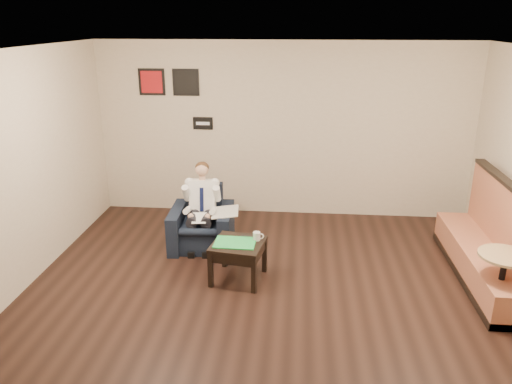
# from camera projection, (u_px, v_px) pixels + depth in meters

# --- Properties ---
(ground) EXTENTS (6.00, 6.00, 0.00)m
(ground) POSITION_uv_depth(u_px,v_px,m) (271.00, 309.00, 5.64)
(ground) COLOR black
(ground) RESTS_ON ground
(wall_back) EXTENTS (6.00, 0.02, 2.80)m
(wall_back) POSITION_uv_depth(u_px,v_px,m) (283.00, 131.00, 7.99)
(wall_back) COLOR beige
(wall_back) RESTS_ON ground
(ceiling) EXTENTS (6.00, 6.00, 0.02)m
(ceiling) POSITION_uv_depth(u_px,v_px,m) (274.00, 53.00, 4.71)
(ceiling) COLOR white
(ceiling) RESTS_ON wall_back
(seating_sign) EXTENTS (0.32, 0.02, 0.20)m
(seating_sign) POSITION_uv_depth(u_px,v_px,m) (203.00, 123.00, 8.06)
(seating_sign) COLOR black
(seating_sign) RESTS_ON wall_back
(art_print_left) EXTENTS (0.42, 0.03, 0.42)m
(art_print_left) POSITION_uv_depth(u_px,v_px,m) (152.00, 82.00, 7.91)
(art_print_left) COLOR #AF1519
(art_print_left) RESTS_ON wall_back
(art_print_right) EXTENTS (0.42, 0.03, 0.42)m
(art_print_right) POSITION_uv_depth(u_px,v_px,m) (186.00, 82.00, 7.86)
(art_print_right) COLOR black
(art_print_right) RESTS_ON wall_back
(armchair) EXTENTS (0.90, 0.90, 0.84)m
(armchair) POSITION_uv_depth(u_px,v_px,m) (202.00, 219.00, 7.07)
(armchair) COLOR black
(armchair) RESTS_ON ground
(seated_man) EXTENTS (0.58, 0.84, 1.14)m
(seated_man) POSITION_uv_depth(u_px,v_px,m) (200.00, 212.00, 6.92)
(seated_man) COLOR white
(seated_man) RESTS_ON armchair
(lap_papers) EXTENTS (0.22, 0.29, 0.01)m
(lap_papers) POSITION_uv_depth(u_px,v_px,m) (199.00, 218.00, 6.85)
(lap_papers) COLOR white
(lap_papers) RESTS_ON seated_man
(newspaper) EXTENTS (0.41, 0.49, 0.01)m
(newspaper) POSITION_uv_depth(u_px,v_px,m) (225.00, 212.00, 6.92)
(newspaper) COLOR silver
(newspaper) RESTS_ON armchair
(side_table) EXTENTS (0.70, 0.70, 0.50)m
(side_table) POSITION_uv_depth(u_px,v_px,m) (238.00, 261.00, 6.22)
(side_table) COLOR black
(side_table) RESTS_ON ground
(green_folder) EXTENTS (0.51, 0.37, 0.01)m
(green_folder) POSITION_uv_depth(u_px,v_px,m) (235.00, 243.00, 6.12)
(green_folder) COLOR green
(green_folder) RESTS_ON side_table
(coffee_mug) EXTENTS (0.10, 0.10, 0.11)m
(coffee_mug) POSITION_uv_depth(u_px,v_px,m) (257.00, 236.00, 6.19)
(coffee_mug) COLOR white
(coffee_mug) RESTS_ON side_table
(smartphone) EXTENTS (0.17, 0.13, 0.01)m
(smartphone) POSITION_uv_depth(u_px,v_px,m) (246.00, 237.00, 6.28)
(smartphone) COLOR black
(smartphone) RESTS_ON side_table
(banquette) EXTENTS (0.57, 2.38, 1.22)m
(banquette) POSITION_uv_depth(u_px,v_px,m) (486.00, 233.00, 6.13)
(banquette) COLOR #A75E40
(banquette) RESTS_ON ground
(cafe_table) EXTENTS (0.63, 0.63, 0.71)m
(cafe_table) POSITION_uv_depth(u_px,v_px,m) (501.00, 284.00, 5.48)
(cafe_table) COLOR tan
(cafe_table) RESTS_ON ground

